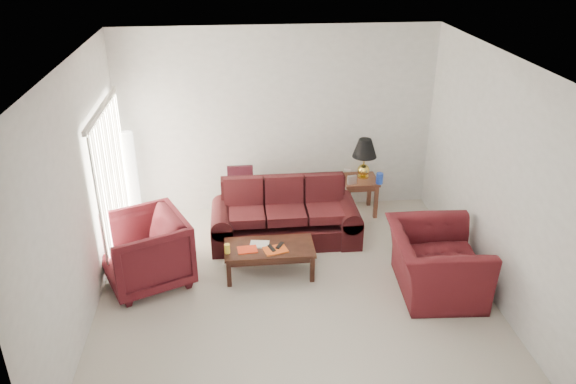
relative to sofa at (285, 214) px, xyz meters
The scene contains 19 objects.
floor 1.43m from the sofa, 90.40° to the right, with size 5.00×5.00×0.00m, color beige.
blinds 2.51m from the sofa, behind, with size 0.10×2.00×2.16m, color silver.
sofa is the anchor object (origin of this frame).
throw_pillow 1.04m from the sofa, 129.35° to the left, with size 0.41×0.12×0.41m, color black.
end_table 1.53m from the sofa, 31.53° to the left, with size 0.55×0.55×0.60m, color #52371C, non-canonical shape.
table_lamp 1.67m from the sofa, 31.95° to the left, with size 0.39×0.39×0.66m, color gold, non-canonical shape.
clock 1.30m from the sofa, 28.55° to the left, with size 0.14×0.05×0.14m, color white.
blue_canister 1.68m from the sofa, 20.52° to the left, with size 0.11×0.11×0.18m, color #17359A.
picture_frame 1.52m from the sofa, 41.35° to the left, with size 0.12×0.02×0.14m, color white.
floor_lamp 2.50m from the sofa, 160.08° to the left, with size 0.25×0.25×1.53m, color white, non-canonical shape.
armchair_left 2.14m from the sofa, 154.85° to the right, with size 1.02×1.05×0.96m, color #420F14.
armchair_right 2.31m from the sofa, 39.07° to the right, with size 1.29×1.13×0.84m, color #440F14.
coffee_table 0.94m from the sofa, 109.07° to the right, with size 1.20×0.60×0.42m, color black, non-canonical shape.
magazine_red 1.10m from the sofa, 122.76° to the right, with size 0.26×0.19×0.01m, color red.
magazine_white 0.91m from the sofa, 118.01° to the right, with size 0.25×0.19×0.01m, color white.
magazine_orange 0.99m from the sofa, 103.04° to the right, with size 0.30×0.23×0.02m, color #D24E18.
remote_a 0.99m from the sofa, 106.05° to the right, with size 0.05×0.17×0.02m, color black.
remote_b 0.90m from the sofa, 100.12° to the right, with size 0.05×0.17×0.02m, color black.
yellow_glass 1.29m from the sofa, 131.67° to the right, with size 0.07×0.07×0.13m, color yellow.
Camera 1 is at (-0.69, -5.97, 4.36)m, focal length 35.00 mm.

